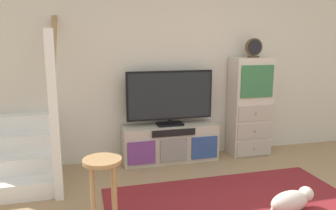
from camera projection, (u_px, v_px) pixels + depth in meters
back_wall at (186, 63)px, 4.75m from camera, size 6.40×0.12×2.70m
media_console at (170, 143)px, 4.63m from camera, size 1.32×0.38×0.52m
television at (170, 97)px, 4.52m from camera, size 1.20×0.22×0.76m
side_cabinet at (250, 107)px, 4.85m from camera, size 0.58×0.38×1.43m
desk_clock at (254, 48)px, 4.67m from camera, size 0.25×0.08×0.27m
staircase at (21, 147)px, 4.14m from camera, size 1.00×1.36×2.20m
bar_stool_near at (103, 177)px, 2.89m from camera, size 0.34×0.34×0.68m
dog at (292, 201)px, 3.28m from camera, size 0.54×0.26×0.23m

